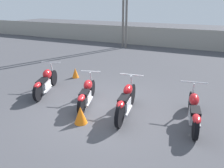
{
  "coord_description": "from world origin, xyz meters",
  "views": [
    {
      "loc": [
        2.77,
        -5.21,
        3.07
      ],
      "look_at": [
        0.0,
        0.6,
        0.65
      ],
      "focal_mm": 35.0,
      "sensor_mm": 36.0,
      "label": 1
    }
  ],
  "objects_px": {
    "motorcycle_slot_0": "(46,82)",
    "motorcycle_slot_1": "(87,94)",
    "motorcycle_slot_2": "(126,101)",
    "motorcycle_slot_3": "(194,110)",
    "traffic_cone_near": "(75,73)",
    "traffic_cone_far": "(81,115)"
  },
  "relations": [
    {
      "from": "motorcycle_slot_0",
      "to": "traffic_cone_far",
      "type": "relative_size",
      "value": 4.11
    },
    {
      "from": "traffic_cone_near",
      "to": "traffic_cone_far",
      "type": "height_order",
      "value": "traffic_cone_far"
    },
    {
      "from": "motorcycle_slot_2",
      "to": "traffic_cone_far",
      "type": "relative_size",
      "value": 4.24
    },
    {
      "from": "motorcycle_slot_2",
      "to": "motorcycle_slot_0",
      "type": "bearing_deg",
      "value": 166.43
    },
    {
      "from": "motorcycle_slot_0",
      "to": "motorcycle_slot_2",
      "type": "distance_m",
      "value": 3.24
    },
    {
      "from": "motorcycle_slot_0",
      "to": "motorcycle_slot_1",
      "type": "relative_size",
      "value": 1.05
    },
    {
      "from": "motorcycle_slot_0",
      "to": "motorcycle_slot_2",
      "type": "height_order",
      "value": "motorcycle_slot_2"
    },
    {
      "from": "motorcycle_slot_2",
      "to": "motorcycle_slot_3",
      "type": "distance_m",
      "value": 1.83
    },
    {
      "from": "motorcycle_slot_1",
      "to": "motorcycle_slot_3",
      "type": "distance_m",
      "value": 3.17
    },
    {
      "from": "motorcycle_slot_1",
      "to": "motorcycle_slot_2",
      "type": "height_order",
      "value": "motorcycle_slot_2"
    },
    {
      "from": "traffic_cone_near",
      "to": "motorcycle_slot_3",
      "type": "bearing_deg",
      "value": -20.01
    },
    {
      "from": "motorcycle_slot_1",
      "to": "traffic_cone_near",
      "type": "height_order",
      "value": "motorcycle_slot_1"
    },
    {
      "from": "motorcycle_slot_1",
      "to": "motorcycle_slot_3",
      "type": "height_order",
      "value": "same"
    },
    {
      "from": "motorcycle_slot_1",
      "to": "motorcycle_slot_2",
      "type": "bearing_deg",
      "value": -21.4
    },
    {
      "from": "motorcycle_slot_3",
      "to": "traffic_cone_far",
      "type": "relative_size",
      "value": 4.4
    },
    {
      "from": "motorcycle_slot_2",
      "to": "motorcycle_slot_3",
      "type": "bearing_deg",
      "value": 3.09
    },
    {
      "from": "traffic_cone_far",
      "to": "motorcycle_slot_1",
      "type": "bearing_deg",
      "value": 112.91
    },
    {
      "from": "motorcycle_slot_1",
      "to": "traffic_cone_near",
      "type": "distance_m",
      "value": 2.81
    },
    {
      "from": "traffic_cone_near",
      "to": "motorcycle_slot_2",
      "type": "bearing_deg",
      "value": -33.95
    },
    {
      "from": "motorcycle_slot_2",
      "to": "motorcycle_slot_1",
      "type": "bearing_deg",
      "value": 168.62
    },
    {
      "from": "motorcycle_slot_2",
      "to": "traffic_cone_far",
      "type": "bearing_deg",
      "value": -142.52
    },
    {
      "from": "motorcycle_slot_2",
      "to": "traffic_cone_far",
      "type": "height_order",
      "value": "motorcycle_slot_2"
    }
  ]
}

